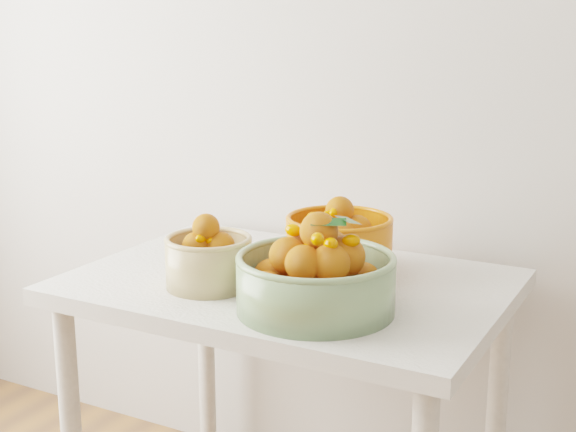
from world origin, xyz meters
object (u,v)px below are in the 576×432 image
object	(u,v)px
bowl_cream	(208,259)
bowl_green	(316,277)
bowl_orange	(339,242)
table	(289,317)

from	to	relation	value
bowl_cream	bowl_green	size ratio (longest dim) A/B	0.49
bowl_cream	bowl_orange	bearing A→B (deg)	48.10
table	bowl_green	world-z (taller)	bowl_green
bowl_green	bowl_orange	distance (m)	0.28
table	bowl_cream	distance (m)	0.25
table	bowl_cream	size ratio (longest dim) A/B	4.86
bowl_green	bowl_orange	world-z (taller)	bowl_green
bowl_cream	bowl_orange	xyz separation A→B (m)	(0.22, 0.24, 0.01)
bowl_green	bowl_orange	bearing A→B (deg)	104.84
bowl_cream	bowl_green	world-z (taller)	bowl_green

